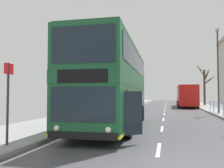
# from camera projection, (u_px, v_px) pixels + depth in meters

# --- Properties ---
(double_decker_bus_main) EXTENTS (3.49, 11.18, 4.44)m
(double_decker_bus_main) POSITION_uv_depth(u_px,v_px,m) (114.00, 86.00, 13.16)
(double_decker_bus_main) COLOR #19512D
(double_decker_bus_main) RESTS_ON ground
(background_bus_far_lane) EXTENTS (2.76, 10.33, 3.08)m
(background_bus_far_lane) POSITION_uv_depth(u_px,v_px,m) (186.00, 95.00, 34.02)
(background_bus_far_lane) COLOR red
(background_bus_far_lane) RESTS_ON ground
(bus_stop_sign_near) EXTENTS (0.08, 0.44, 2.74)m
(bus_stop_sign_near) POSITION_uv_depth(u_px,v_px,m) (8.00, 94.00, 7.80)
(bus_stop_sign_near) COLOR #2D2D33
(bus_stop_sign_near) RESTS_ON ground
(street_lamp_far_side) EXTENTS (0.28, 0.60, 7.75)m
(street_lamp_far_side) POSITION_uv_depth(u_px,v_px,m) (218.00, 64.00, 21.46)
(street_lamp_far_side) COLOR #38383D
(street_lamp_far_side) RESTS_ON ground
(bare_tree_far_00) EXTENTS (2.59, 2.10, 6.58)m
(bare_tree_far_00) POSITION_uv_depth(u_px,v_px,m) (205.00, 85.00, 37.85)
(bare_tree_far_00) COLOR #423328
(bare_tree_far_00) RESTS_ON ground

